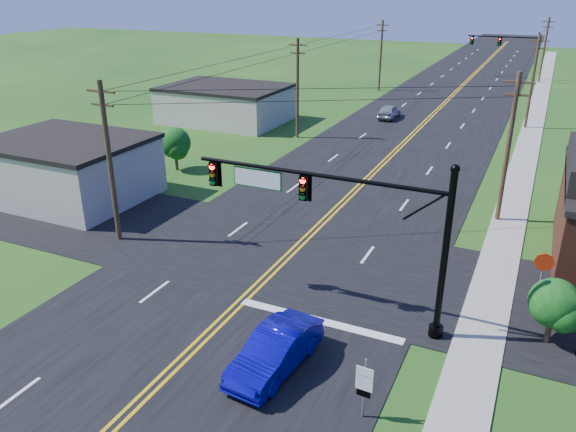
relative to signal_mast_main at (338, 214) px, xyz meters
The scene contains 20 objects.
ground 10.27m from the signal_mast_main, 118.47° to the right, with size 260.00×260.00×0.00m, color #164614.
road_main 42.49m from the signal_mast_main, 95.90° to the left, with size 16.00×220.00×0.04m, color black.
road_cross 7.56m from the signal_mast_main, 137.32° to the left, with size 70.00×10.00×0.04m, color black.
sidewalk 32.93m from the signal_mast_main, 79.10° to the left, with size 2.00×160.00×0.08m, color gray.
signal_mast_main is the anchor object (origin of this frame).
signal_mast_far 72.00m from the signal_mast_main, 89.92° to the left, with size 10.98×0.60×7.48m.
cream_bldg_near 22.33m from the signal_mast_main, 164.29° to the left, with size 10.20×8.20×4.10m.
cream_bldg_far 38.12m from the signal_mast_main, 127.88° to the left, with size 12.20×9.20×3.70m.
utility_pole_left_a 13.98m from the signal_mast_main, behind, with size 1.80×0.28×9.00m.
utility_pole_left_b 30.34m from the signal_mast_main, 117.14° to the left, with size 1.80×0.28×9.00m.
utility_pole_left_c 55.74m from the signal_mast_main, 104.37° to the left, with size 1.80×0.28×9.00m.
utility_pole_right_a 15.03m from the signal_mast_main, 68.69° to the left, with size 1.80×0.28×9.00m.
utility_pole_right_b 40.37m from the signal_mast_main, 82.22° to the left, with size 1.80×0.28×9.00m.
utility_pole_right_c 70.21m from the signal_mast_main, 85.54° to the left, with size 1.80×0.28×9.00m.
shrub_corner 9.26m from the signal_mast_main, ahead, with size 2.00×2.00×2.86m.
tree_left 23.22m from the signal_mast_main, 142.64° to the left, with size 2.40×2.40×3.37m.
blue_car 6.16m from the signal_mast_main, 97.75° to the right, with size 1.68×4.81×1.59m, color #0A0695.
distant_car 39.42m from the signal_mast_main, 101.93° to the left, with size 1.74×4.33×1.48m, color #A8A9AD.
route_sign 7.40m from the signal_mast_main, 61.38° to the right, with size 0.60×0.11×2.40m.
stop_sign 9.87m from the signal_mast_main, 29.96° to the left, with size 0.89×0.16×2.50m.
Camera 1 is at (11.47, -12.33, 13.64)m, focal length 35.00 mm.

